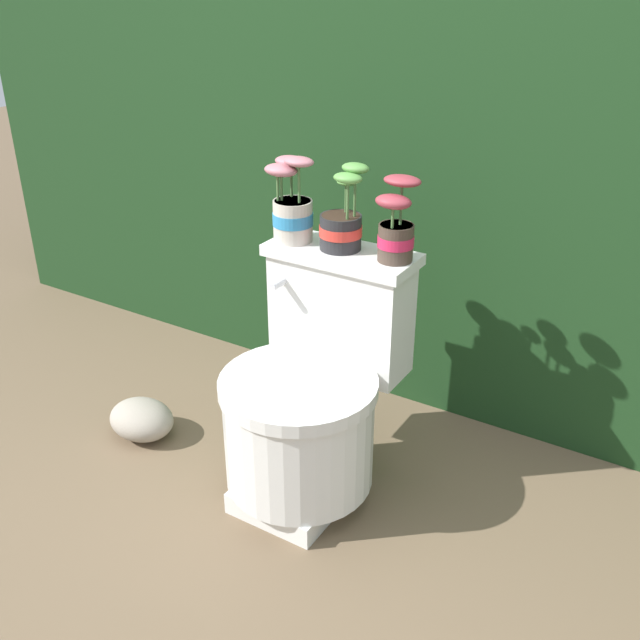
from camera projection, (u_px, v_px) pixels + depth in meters
ground_plane at (307, 502)px, 1.97m from camera, size 12.00×12.00×0.00m
hedge_backdrop at (465, 147)px, 2.38m from camera, size 3.75×0.75×1.57m
toilet at (310, 401)px, 1.92m from camera, size 0.42×0.51×0.66m
potted_plant_left at (292, 207)px, 1.89m from camera, size 0.14×0.12×0.23m
potted_plant_midleft at (342, 223)px, 1.84m from camera, size 0.13×0.11×0.23m
potted_plant_middle at (396, 229)px, 1.76m from camera, size 0.10×0.11×0.22m
garden_stone at (142, 419)px, 2.23m from camera, size 0.22×0.17×0.12m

